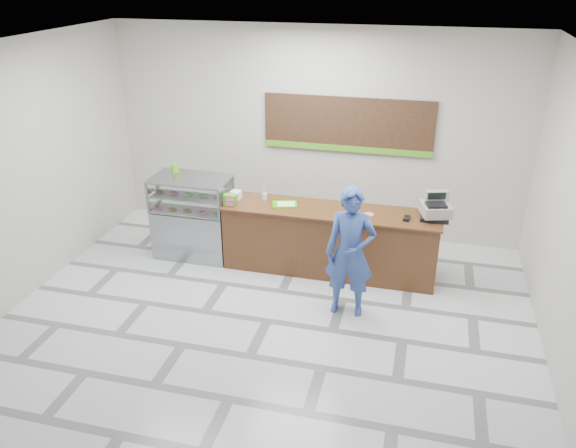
% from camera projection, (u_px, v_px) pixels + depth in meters
% --- Properties ---
extents(floor, '(7.00, 7.00, 0.00)m').
position_uv_depth(floor, '(267.00, 321.00, 7.52)').
color(floor, silver).
rests_on(floor, ground).
extents(back_wall, '(7.00, 0.00, 7.00)m').
position_uv_depth(back_wall, '(315.00, 134.00, 9.41)').
color(back_wall, beige).
rests_on(back_wall, floor).
extents(ceiling, '(7.00, 7.00, 0.00)m').
position_uv_depth(ceiling, '(262.00, 51.00, 6.03)').
color(ceiling, silver).
rests_on(ceiling, back_wall).
extents(sales_counter, '(3.26, 0.76, 1.03)m').
position_uv_depth(sales_counter, '(329.00, 240.00, 8.54)').
color(sales_counter, '#562F18').
rests_on(sales_counter, floor).
extents(display_case, '(1.22, 0.72, 1.33)m').
position_uv_depth(display_case, '(193.00, 216.00, 8.96)').
color(display_case, gray).
rests_on(display_case, floor).
extents(menu_board, '(2.80, 0.06, 0.90)m').
position_uv_depth(menu_board, '(348.00, 126.00, 9.17)').
color(menu_board, black).
rests_on(menu_board, back_wall).
extents(cash_register, '(0.50, 0.51, 0.37)m').
position_uv_depth(cash_register, '(435.00, 209.00, 8.00)').
color(cash_register, black).
rests_on(cash_register, sales_counter).
extents(card_terminal, '(0.10, 0.17, 0.04)m').
position_uv_depth(card_terminal, '(407.00, 218.00, 7.99)').
color(card_terminal, black).
rests_on(card_terminal, sales_counter).
extents(serving_tray, '(0.43, 0.36, 0.02)m').
position_uv_depth(serving_tray, '(285.00, 204.00, 8.48)').
color(serving_tray, '#36CC00').
rests_on(serving_tray, sales_counter).
extents(napkin_box, '(0.17, 0.17, 0.13)m').
position_uv_depth(napkin_box, '(236.00, 195.00, 8.67)').
color(napkin_box, white).
rests_on(napkin_box, sales_counter).
extents(straw_cup, '(0.07, 0.07, 0.11)m').
position_uv_depth(straw_cup, '(264.00, 197.00, 8.64)').
color(straw_cup, silver).
rests_on(straw_cup, sales_counter).
extents(promo_box, '(0.20, 0.14, 0.17)m').
position_uv_depth(promo_box, '(230.00, 200.00, 8.45)').
color(promo_box, '#51A21F').
rests_on(promo_box, sales_counter).
extents(donut_decal, '(0.15, 0.15, 0.00)m').
position_uv_depth(donut_decal, '(369.00, 214.00, 8.17)').
color(donut_decal, pink).
rests_on(donut_decal, sales_counter).
extents(green_cup_left, '(0.09, 0.09, 0.15)m').
position_uv_depth(green_cup_left, '(174.00, 168.00, 8.88)').
color(green_cup_left, '#51A21F').
rests_on(green_cup_left, display_case).
extents(green_cup_right, '(0.09, 0.09, 0.13)m').
position_uv_depth(green_cup_right, '(177.00, 168.00, 8.91)').
color(green_cup_right, '#51A21F').
rests_on(green_cup_right, display_case).
extents(customer, '(0.67, 0.44, 1.81)m').
position_uv_depth(customer, '(350.00, 252.00, 7.36)').
color(customer, '#304993').
rests_on(customer, floor).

